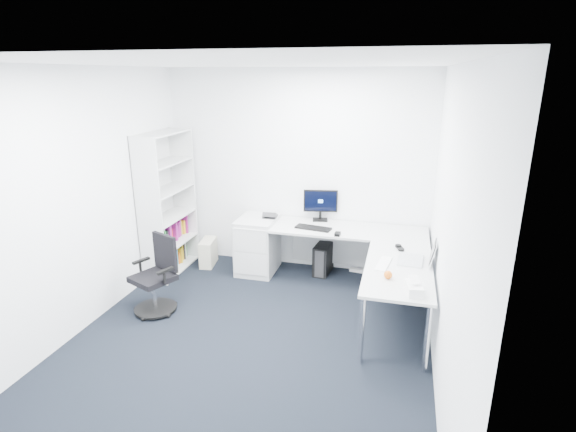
% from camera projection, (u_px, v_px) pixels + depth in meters
% --- Properties ---
extents(ground, '(4.20, 4.20, 0.00)m').
position_uv_depth(ground, '(248.00, 343.00, 4.56)').
color(ground, black).
extents(ceiling, '(4.20, 4.20, 0.00)m').
position_uv_depth(ceiling, '(239.00, 63.00, 3.74)').
color(ceiling, white).
extents(wall_back, '(3.60, 0.02, 2.70)m').
position_uv_depth(wall_back, '(297.00, 172.00, 6.09)').
color(wall_back, white).
rests_on(wall_back, ground).
extents(wall_front, '(3.60, 0.02, 2.70)m').
position_uv_depth(wall_front, '(98.00, 342.00, 2.21)').
color(wall_front, white).
rests_on(wall_front, ground).
extents(wall_left, '(0.02, 4.20, 2.70)m').
position_uv_depth(wall_left, '(78.00, 204.00, 4.58)').
color(wall_left, white).
rests_on(wall_left, ground).
extents(wall_right, '(0.02, 4.20, 2.70)m').
position_uv_depth(wall_right, '(449.00, 234.00, 3.72)').
color(wall_right, white).
rests_on(wall_right, ground).
extents(l_desk, '(2.44, 1.36, 0.71)m').
position_uv_depth(l_desk, '(326.00, 263.00, 5.61)').
color(l_desk, '#B3B5B5').
rests_on(l_desk, ground).
extents(drawer_pedestal, '(0.50, 0.62, 0.76)m').
position_uv_depth(drawer_pedestal, '(258.00, 245.00, 6.14)').
color(drawer_pedestal, '#B3B5B5').
rests_on(drawer_pedestal, ground).
extents(bookshelf, '(0.37, 0.96, 1.91)m').
position_uv_depth(bookshelf, '(167.00, 204.00, 6.00)').
color(bookshelf, silver).
rests_on(bookshelf, ground).
extents(task_chair, '(0.65, 0.65, 0.89)m').
position_uv_depth(task_chair, '(153.00, 276.00, 5.04)').
color(task_chair, black).
rests_on(task_chair, ground).
extents(black_pc_tower, '(0.23, 0.44, 0.42)m').
position_uv_depth(black_pc_tower, '(323.00, 258.00, 6.13)').
color(black_pc_tower, black).
rests_on(black_pc_tower, ground).
extents(beige_pc_tower, '(0.24, 0.41, 0.37)m').
position_uv_depth(beige_pc_tower, '(208.00, 252.00, 6.40)').
color(beige_pc_tower, '#BDBAA0').
rests_on(beige_pc_tower, ground).
extents(power_strip, '(0.38, 0.11, 0.04)m').
position_uv_depth(power_strip, '(363.00, 271.00, 6.17)').
color(power_strip, white).
rests_on(power_strip, ground).
extents(monitor, '(0.47, 0.23, 0.44)m').
position_uv_depth(monitor, '(320.00, 205.00, 6.04)').
color(monitor, black).
rests_on(monitor, l_desk).
extents(black_keyboard, '(0.48, 0.24, 0.02)m').
position_uv_depth(black_keyboard, '(313.00, 228.00, 5.77)').
color(black_keyboard, black).
rests_on(black_keyboard, l_desk).
extents(mouse, '(0.07, 0.11, 0.04)m').
position_uv_depth(mouse, '(338.00, 234.00, 5.53)').
color(mouse, black).
rests_on(mouse, l_desk).
extents(desk_phone, '(0.19, 0.19, 0.13)m').
position_uv_depth(desk_phone, '(270.00, 216.00, 6.07)').
color(desk_phone, '#28282B').
rests_on(desk_phone, l_desk).
extents(laptop, '(0.40, 0.39, 0.26)m').
position_uv_depth(laptop, '(411.00, 249.00, 4.74)').
color(laptop, silver).
rests_on(laptop, l_desk).
extents(white_keyboard, '(0.17, 0.40, 0.01)m').
position_uv_depth(white_keyboard, '(383.00, 264.00, 4.69)').
color(white_keyboard, white).
rests_on(white_keyboard, l_desk).
extents(headphones, '(0.15, 0.19, 0.04)m').
position_uv_depth(headphones, '(400.00, 247.00, 5.10)').
color(headphones, black).
rests_on(headphones, l_desk).
extents(orange_fruit, '(0.08, 0.08, 0.08)m').
position_uv_depth(orange_fruit, '(388.00, 275.00, 4.35)').
color(orange_fruit, '#D65F13').
rests_on(orange_fruit, l_desk).
extents(tissue_box, '(0.17, 0.27, 0.09)m').
position_uv_depth(tissue_box, '(414.00, 288.00, 4.08)').
color(tissue_box, white).
rests_on(tissue_box, l_desk).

